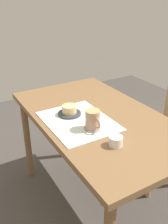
{
  "coord_description": "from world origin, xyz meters",
  "views": [
    {
      "loc": [
        1.13,
        -0.76,
        1.44
      ],
      "look_at": [
        0.01,
        -0.1,
        0.79
      ],
      "focal_mm": 40.0,
      "sensor_mm": 36.0,
      "label": 1
    }
  ],
  "objects_px": {
    "pastry_plate": "(69,113)",
    "sugar_bowl": "(116,141)",
    "pastry": "(69,109)",
    "coffee_mug": "(93,119)",
    "dining_table": "(97,127)"
  },
  "relations": [
    {
      "from": "coffee_mug",
      "to": "pastry_plate",
      "type": "bearing_deg",
      "value": -172.2
    },
    {
      "from": "coffee_mug",
      "to": "sugar_bowl",
      "type": "distance_m",
      "value": 0.19
    },
    {
      "from": "dining_table",
      "to": "coffee_mug",
      "type": "distance_m",
      "value": 0.23
    },
    {
      "from": "dining_table",
      "to": "sugar_bowl",
      "type": "bearing_deg",
      "value": -17.76
    },
    {
      "from": "pastry_plate",
      "to": "sugar_bowl",
      "type": "bearing_deg",
      "value": 6.47
    },
    {
      "from": "dining_table",
      "to": "sugar_bowl",
      "type": "height_order",
      "value": "sugar_bowl"
    },
    {
      "from": "pastry",
      "to": "sugar_bowl",
      "type": "distance_m",
      "value": 0.41
    },
    {
      "from": "pastry",
      "to": "sugar_bowl",
      "type": "xyz_separation_m",
      "value": [
        0.41,
        0.05,
        -0.01
      ]
    },
    {
      "from": "pastry_plate",
      "to": "sugar_bowl",
      "type": "distance_m",
      "value": 0.41
    },
    {
      "from": "dining_table",
      "to": "sugar_bowl",
      "type": "distance_m",
      "value": 0.35
    },
    {
      "from": "pastry_plate",
      "to": "sugar_bowl",
      "type": "height_order",
      "value": "sugar_bowl"
    },
    {
      "from": "pastry",
      "to": "coffee_mug",
      "type": "relative_size",
      "value": 0.78
    },
    {
      "from": "dining_table",
      "to": "coffee_mug",
      "type": "xyz_separation_m",
      "value": [
        0.13,
        -0.12,
        0.15
      ]
    },
    {
      "from": "pastry_plate",
      "to": "pastry",
      "type": "height_order",
      "value": "pastry"
    },
    {
      "from": "pastry_plate",
      "to": "sugar_bowl",
      "type": "xyz_separation_m",
      "value": [
        0.41,
        0.05,
        0.02
      ]
    }
  ]
}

